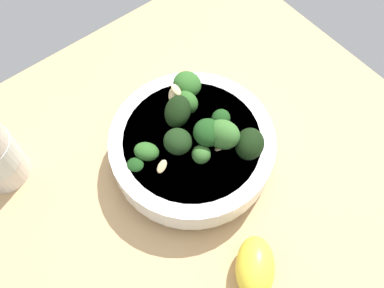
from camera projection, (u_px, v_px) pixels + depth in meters
ground_plane at (207, 173)px, 57.93cm from camera, size 63.38×63.38×3.01cm
bowl_of_broccoli at (193, 143)px, 54.18cm from camera, size 21.84×21.84×10.15cm
lemon_wedge at (255, 267)px, 47.93cm from camera, size 8.56×8.54×4.59cm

